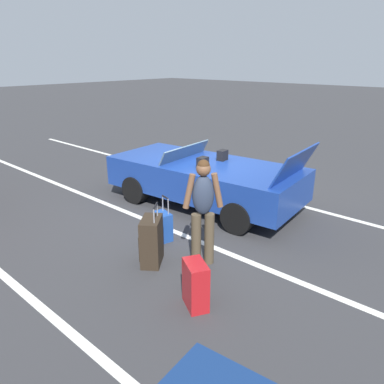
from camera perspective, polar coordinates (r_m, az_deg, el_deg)
name	(u,v)px	position (r m, az deg, el deg)	size (l,w,h in m)	color
ground_plane	(204,204)	(8.00, 1.89, -1.88)	(80.00, 80.00, 0.00)	#333335
lot_line_near	(238,189)	(8.98, 7.16, 0.44)	(18.00, 0.12, 0.01)	silver
lot_line_mid	(157,225)	(7.06, -5.41, -5.06)	(18.00, 0.12, 0.01)	silver
lot_line_far	(16,287)	(5.81, -25.64, -13.10)	(18.00, 0.12, 0.01)	silver
convertible_car	(197,177)	(7.91, 0.76, 2.42)	(4.32, 2.11, 1.51)	navy
suitcase_large_black	(151,241)	(5.66, -6.33, -7.61)	(0.51, 0.55, 0.97)	#2D2319
suitcase_medium_bright	(196,285)	(4.75, 0.57, -14.23)	(0.47, 0.41, 0.62)	red
suitcase_small_carryon	(163,226)	(6.40, -4.48, -5.27)	(0.38, 0.28, 0.79)	#1E479E
traveler_person	(203,207)	(5.39, 1.72, -2.38)	(0.47, 0.51, 1.65)	#4C3F2D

